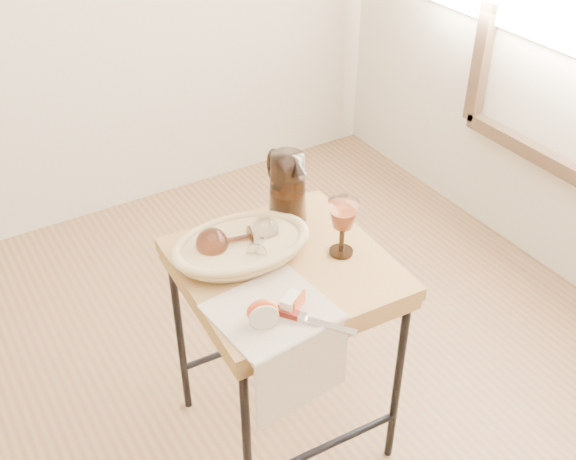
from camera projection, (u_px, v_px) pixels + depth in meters
side_table at (285, 353)px, 2.06m from camera, size 0.57×0.57×0.69m
tea_towel at (272, 311)px, 1.70m from camera, size 0.30×0.27×0.01m
bread_basket at (242, 248)px, 1.87m from camera, size 0.36×0.26×0.05m
goblet_lying_a at (228, 240)px, 1.85m from camera, size 0.16×0.12×0.09m
goblet_lying_b at (262, 239)px, 1.86m from camera, size 0.14×0.14×0.08m
pitcher at (288, 188)px, 1.96m from camera, size 0.16×0.24×0.26m
wine_goblet at (342, 228)px, 1.84m from camera, size 0.10×0.10×0.17m
apple_half at (262, 311)px, 1.64m from camera, size 0.09×0.06×0.07m
apple_wedge at (291, 302)px, 1.69m from camera, size 0.07×0.06×0.04m
table_knife at (306, 318)px, 1.66m from camera, size 0.16×0.20×0.02m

